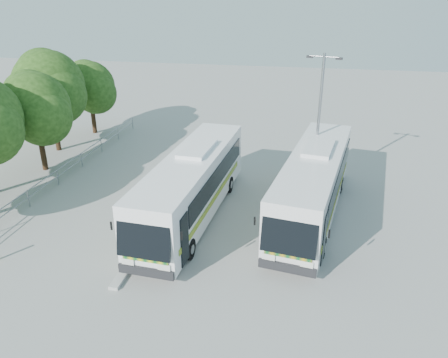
% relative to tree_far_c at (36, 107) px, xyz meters
% --- Properties ---
extents(ground, '(100.00, 100.00, 0.00)m').
position_rel_tree_far_c_xyz_m(ground, '(12.12, -5.10, -4.26)').
color(ground, gray).
rests_on(ground, ground).
extents(kerb_divider, '(0.40, 16.00, 0.15)m').
position_rel_tree_far_c_xyz_m(kerb_divider, '(9.82, -3.10, -4.18)').
color(kerb_divider, '#B2B2AD').
rests_on(kerb_divider, ground).
extents(railing, '(0.06, 22.00, 1.00)m').
position_rel_tree_far_c_xyz_m(railing, '(2.12, -1.10, -3.52)').
color(railing, gray).
rests_on(railing, ground).
extents(tree_far_c, '(4.97, 4.69, 6.49)m').
position_rel_tree_far_c_xyz_m(tree_far_c, '(0.00, 0.00, 0.00)').
color(tree_far_c, '#382314').
rests_on(tree_far_c, ground).
extents(tree_far_d, '(5.62, 5.30, 7.33)m').
position_rel_tree_far_c_xyz_m(tree_far_d, '(-1.19, 3.70, 0.56)').
color(tree_far_d, '#382314').
rests_on(tree_far_d, ground).
extents(tree_far_e, '(4.54, 4.28, 5.92)m').
position_rel_tree_far_c_xyz_m(tree_far_e, '(-0.51, 8.20, -0.37)').
color(tree_far_e, '#382314').
rests_on(tree_far_e, ground).
extents(coach_main, '(3.21, 12.28, 3.37)m').
position_rel_tree_far_c_xyz_m(coach_main, '(11.35, -4.38, -2.41)').
color(coach_main, white).
rests_on(coach_main, ground).
extents(coach_adjacent, '(4.24, 12.41, 3.38)m').
position_rel_tree_far_c_xyz_m(coach_adjacent, '(17.52, -3.01, -2.40)').
color(coach_adjacent, silver).
rests_on(coach_adjacent, ground).
extents(lamppost, '(1.93, 0.66, 7.98)m').
position_rel_tree_far_c_xyz_m(lamppost, '(17.58, 0.59, 0.15)').
color(lamppost, gray).
rests_on(lamppost, ground).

